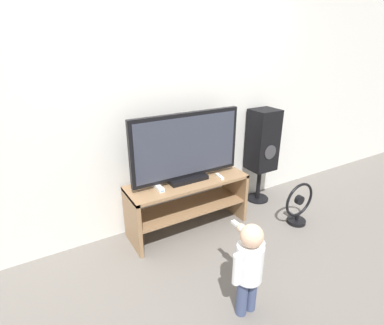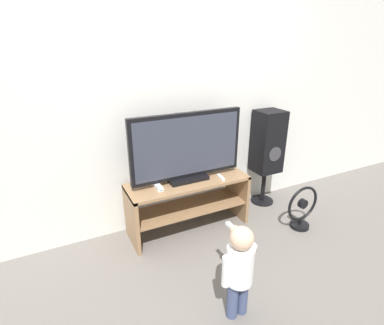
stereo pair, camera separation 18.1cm
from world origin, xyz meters
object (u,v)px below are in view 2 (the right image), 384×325
television (187,148)px  child (239,265)px  remote_primary (221,177)px  floor_fan (302,209)px  game_console (157,186)px  speaker_tower (268,144)px

television → child: (-0.16, -1.14, -0.45)m
remote_primary → floor_fan: 0.92m
game_console → speaker_tower: speaker_tower is taller
television → remote_primary: (0.32, -0.12, -0.32)m
child → television: bearing=82.1°
television → game_console: size_ratio=5.66×
remote_primary → speaker_tower: (0.74, 0.20, 0.18)m
child → floor_fan: size_ratio=1.54×
speaker_tower → television: bearing=-175.4°
floor_fan → speaker_tower: bearing=90.3°
television → floor_fan: 1.37m
television → child: 1.24m
remote_primary → floor_fan: remote_primary is taller
child → game_console: bearing=98.8°
floor_fan → remote_primary: bearing=150.8°
game_console → floor_fan: bearing=-19.9°
floor_fan → game_console: bearing=160.1°
game_console → remote_primary: bearing=-7.8°
speaker_tower → remote_primary: bearing=-164.8°
remote_primary → speaker_tower: speaker_tower is taller
game_console → speaker_tower: 1.40m
speaker_tower → game_console: bearing=-175.3°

